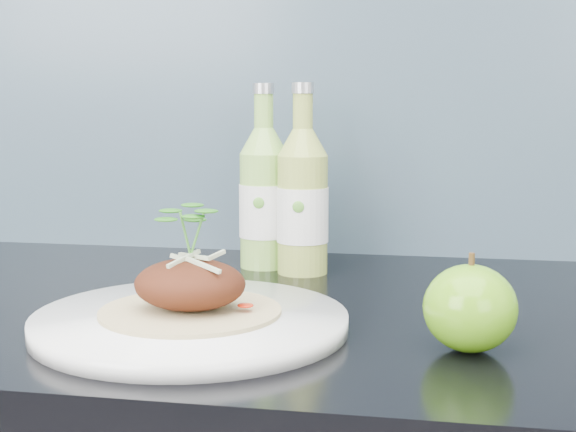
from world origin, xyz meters
name	(u,v)px	position (x,y,z in m)	size (l,w,h in m)	color
dinner_plate	(191,322)	(-0.11, 1.58, 0.91)	(0.38, 0.38, 0.02)	white
pork_taco	(190,282)	(-0.11, 1.58, 0.95)	(0.17, 0.17, 0.10)	tan
green_apple	(470,308)	(0.14, 1.56, 0.94)	(0.09, 0.09, 0.08)	#419410
cider_bottle_left	(264,198)	(-0.10, 1.87, 0.99)	(0.08, 0.08, 0.23)	#8EC652
cider_bottle_right	(303,202)	(-0.05, 1.84, 0.99)	(0.08, 0.08, 0.23)	#9EB14A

